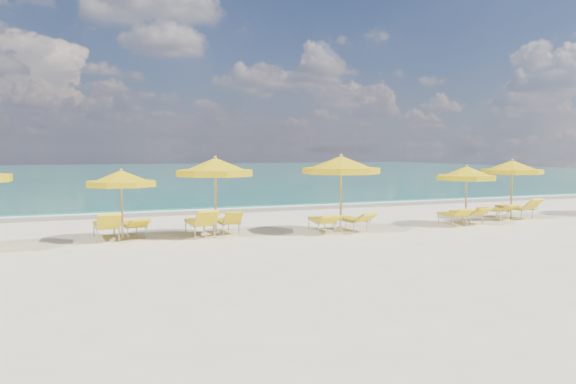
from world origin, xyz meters
name	(u,v)px	position (x,y,z in m)	size (l,w,h in m)	color
ground_plane	(305,232)	(0.00, 0.00, 0.00)	(120.00, 120.00, 0.00)	beige
ocean	(133,174)	(0.00, 48.00, 0.00)	(120.00, 80.00, 0.30)	#126552
wet_sand_band	(239,210)	(0.00, 7.40, 0.00)	(120.00, 2.60, 0.01)	tan
foam_line	(234,208)	(0.00, 8.20, 0.00)	(120.00, 1.20, 0.03)	white
whitecap_near	(87,197)	(-6.00, 17.00, 0.00)	(14.00, 0.36, 0.05)	white
whitecap_far	(276,184)	(8.00, 24.00, 0.00)	(18.00, 0.30, 0.05)	white
umbrella_2	(121,179)	(-5.66, 0.56, 1.80)	(2.64, 2.64, 2.12)	tan
umbrella_3	(215,168)	(-2.88, 0.33, 2.11)	(2.53, 2.53, 2.48)	tan
umbrella_4	(341,166)	(1.06, -0.43, 2.16)	(3.15, 3.15, 2.53)	tan
umbrella_5	(467,174)	(5.98, -0.53, 1.82)	(2.79, 2.79, 2.14)	tan
umbrella_6	(512,168)	(8.85, 0.32, 1.97)	(2.57, 2.57, 2.31)	tan
lounger_2_left	(106,231)	(-6.09, 0.89, 0.25)	(0.72, 2.00, 0.91)	#A5A8AD
lounger_2_right	(133,229)	(-5.30, 1.15, 0.22)	(0.79, 1.89, 0.68)	#A5A8AD
lounger_3_left	(200,228)	(-3.34, 0.52, 0.25)	(0.69, 1.96, 0.93)	#A5A8AD
lounger_3_right	(226,226)	(-2.40, 0.88, 0.21)	(0.62, 1.71, 0.80)	#A5A8AD
lounger_4_left	(322,225)	(0.53, -0.15, 0.22)	(0.91, 1.96, 0.69)	#A5A8AD
lounger_4_right	(350,224)	(1.57, -0.14, 0.21)	(0.85, 1.89, 0.69)	#A5A8AD
lounger_5_left	(452,219)	(5.60, -0.29, 0.21)	(0.88, 1.80, 0.70)	#A5A8AD
lounger_5_right	(467,217)	(6.49, 0.00, 0.21)	(0.64, 1.79, 0.67)	#A5A8AD
lounger_6_left	(494,213)	(8.32, 0.65, 0.20)	(0.64, 1.72, 0.64)	#A5A8AD
lounger_6_right	(515,211)	(9.28, 0.54, 0.24)	(0.74, 1.93, 0.86)	#A5A8AD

